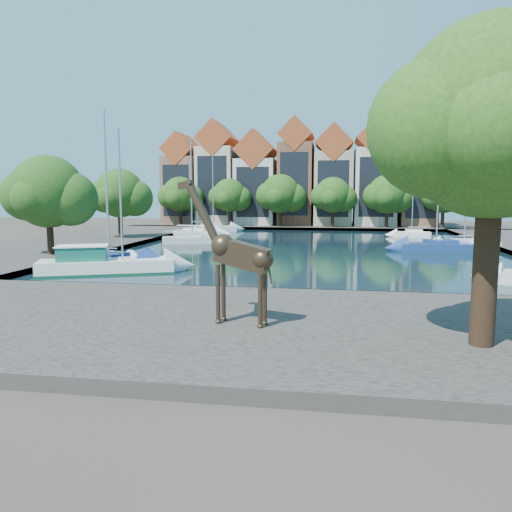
{
  "coord_description": "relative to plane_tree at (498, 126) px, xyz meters",
  "views": [
    {
      "loc": [
        2.61,
        -26.26,
        5.55
      ],
      "look_at": [
        -1.3,
        -2.0,
        2.46
      ],
      "focal_mm": 35.0,
      "sensor_mm": 36.0,
      "label": 1
    }
  ],
  "objects": [
    {
      "name": "townhouse_east_mid",
      "position": [
        0.88,
        64.99,
        0.43
      ],
      "size": [
        6.43,
        9.18,
        16.65
      ],
      "color": "beige",
      "rests_on": "far_quay"
    },
    {
      "name": "sailboat_left_a",
      "position": [
        -22.61,
        19.21,
        -7.09
      ],
      "size": [
        5.91,
        3.82,
        8.9
      ],
      "color": "white",
      "rests_on": "water_basin"
    },
    {
      "name": "townhouse_center",
      "position": [
        -11.62,
        64.99,
        0.69
      ],
      "size": [
        5.44,
        9.18,
        16.93
      ],
      "color": "brown",
      "rests_on": "far_quay"
    },
    {
      "name": "townhouse_west_inner",
      "position": [
        -18.12,
        64.99,
        -0.32
      ],
      "size": [
        6.43,
        9.18,
        15.15
      ],
      "color": "silver",
      "rests_on": "far_quay"
    },
    {
      "name": "giraffe_statue",
      "position": [
        -8.83,
        1.4,
        -4.43
      ],
      "size": [
        3.88,
        1.25,
        5.57
      ],
      "color": "#37291B",
      "rests_on": "near_quay"
    },
    {
      "name": "sailboat_right_d",
      "position": [
        4.38,
        47.75,
        -7.05
      ],
      "size": [
        4.53,
        1.59,
        8.1
      ],
      "color": "white",
      "rests_on": "water_basin"
    },
    {
      "name": "side_tree_left_near",
      "position": [
        -28.51,
        21.0,
        -2.18
      ],
      "size": [
        7.8,
        6.0,
        8.2
      ],
      "color": "#332114",
      "rests_on": "left_quay"
    },
    {
      "name": "far_tree_mid_east",
      "position": [
        -5.52,
        59.5,
        -2.54
      ],
      "size": [
        7.02,
        5.4,
        7.52
      ],
      "color": "#332114",
      "rests_on": "far_quay"
    },
    {
      "name": "townhouse_east_inner",
      "position": [
        -5.62,
        64.99,
        0.06
      ],
      "size": [
        5.94,
        9.18,
        15.79
      ],
      "color": "tan",
      "rests_on": "far_quay"
    },
    {
      "name": "left_quay",
      "position": [
        -32.62,
        33.01,
        -7.42
      ],
      "size": [
        14.0,
        52.0,
        0.5
      ],
      "primitive_type": "cube",
      "color": "#4A4540",
      "rests_on": "ground"
    },
    {
      "name": "townhouse_west_end",
      "position": [
        -30.62,
        64.99,
        -0.31
      ],
      "size": [
        5.44,
        9.18,
        14.93
      ],
      "color": "brown",
      "rests_on": "far_quay"
    },
    {
      "name": "far_tree_mid_west",
      "position": [
        -13.51,
        59.5,
        -2.38
      ],
      "size": [
        7.8,
        6.0,
        8.0
      ],
      "color": "#332114",
      "rests_on": "far_quay"
    },
    {
      "name": "sailboat_left_d",
      "position": [
        -22.62,
        44.88,
        -7.03
      ],
      "size": [
        6.2,
        2.2,
        9.52
      ],
      "color": "white",
      "rests_on": "water_basin"
    },
    {
      "name": "side_tree_left_far",
      "position": [
        -29.51,
        37.0,
        -2.29
      ],
      "size": [
        7.28,
        5.6,
        7.88
      ],
      "color": "#332114",
      "rests_on": "left_quay"
    },
    {
      "name": "motorsailer",
      "position": [
        -20.9,
        14.63,
        -6.84
      ],
      "size": [
        9.34,
        5.84,
        9.83
      ],
      "color": "white",
      "rests_on": "water_basin"
    },
    {
      "name": "townhouse_east_end",
      "position": [
        7.38,
        64.99,
        -0.56
      ],
      "size": [
        5.44,
        9.18,
        14.43
      ],
      "color": "brown",
      "rests_on": "far_quay"
    },
    {
      "name": "far_tree_far_east",
      "position": [
        10.48,
        59.5,
        -2.6
      ],
      "size": [
        6.76,
        5.2,
        7.36
      ],
      "color": "#332114",
      "rests_on": "far_quay"
    },
    {
      "name": "near_quay",
      "position": [
        -7.62,
        2.01,
        -7.42
      ],
      "size": [
        50.0,
        14.0,
        0.5
      ],
      "primitive_type": "cube",
      "color": "#4A4540",
      "rests_on": "ground"
    },
    {
      "name": "far_quay",
      "position": [
        -7.62,
        65.01,
        -7.42
      ],
      "size": [
        60.0,
        16.0,
        0.5
      ],
      "primitive_type": "cube",
      "color": "#4A4540",
      "rests_on": "ground"
    },
    {
      "name": "far_tree_west",
      "position": [
        -21.52,
        59.5,
        -2.6
      ],
      "size": [
        6.76,
        5.2,
        7.36
      ],
      "color": "#332114",
      "rests_on": "far_quay"
    },
    {
      "name": "townhouse_west_mid",
      "position": [
        -24.62,
        64.99,
        0.56
      ],
      "size": [
        5.94,
        9.18,
        16.79
      ],
      "color": "beige",
      "rests_on": "far_quay"
    },
    {
      "name": "sailboat_left_b",
      "position": [
        -21.62,
        17.24,
        -7.0
      ],
      "size": [
        7.97,
        4.01,
        11.49
      ],
      "color": "navy",
      "rests_on": "water_basin"
    },
    {
      "name": "sailboat_left_c",
      "position": [
        -20.66,
        35.62,
        -7.0
      ],
      "size": [
        6.82,
        4.1,
        11.56
      ],
      "color": "beige",
      "rests_on": "water_basin"
    },
    {
      "name": "sailboat_left_e",
      "position": [
        -22.62,
        53.01,
        -6.99
      ],
      "size": [
        6.82,
        4.65,
        11.06
      ],
      "color": "silver",
      "rests_on": "water_basin"
    },
    {
      "name": "water_basin",
      "position": [
        -7.62,
        33.01,
        -7.63
      ],
      "size": [
        38.0,
        50.0,
        0.08
      ],
      "primitive_type": "cube",
      "color": "black",
      "rests_on": "ground"
    },
    {
      "name": "far_tree_far_west",
      "position": [
        -29.51,
        59.5,
        -2.49
      ],
      "size": [
        7.28,
        5.6,
        7.68
      ],
      "color": "#332114",
      "rests_on": "far_quay"
    },
    {
      "name": "ground",
      "position": [
        -7.62,
        9.01,
        -7.67
      ],
      "size": [
        160.0,
        160.0,
        0.0
      ],
      "primitive_type": "plane",
      "color": "#38332B",
      "rests_on": "ground"
    },
    {
      "name": "plane_tree",
      "position": [
        0.0,
        0.0,
        0.0
      ],
      "size": [
        8.32,
        6.4,
        10.62
      ],
      "color": "#332114",
      "rests_on": "near_quay"
    },
    {
      "name": "far_tree_east",
      "position": [
        2.49,
        59.5,
        -2.43
      ],
      "size": [
        7.54,
        5.8,
        7.84
      ],
      "color": "#332114",
      "rests_on": "far_quay"
    },
    {
      "name": "sailboat_right_c",
      "position": [
        7.38,
        33.9,
        -7.02
      ],
      "size": [
        6.83,
        3.9,
        9.29
      ],
      "color": "silver",
      "rests_on": "water_basin"
    },
    {
      "name": "sailboat_right_b",
      "position": [
        4.38,
        31.9,
        -6.96
      ],
      "size": [
        6.93,
        3.03,
        14.0
      ],
      "color": "navy",
      "rests_on": "water_basin"
    }
  ]
}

